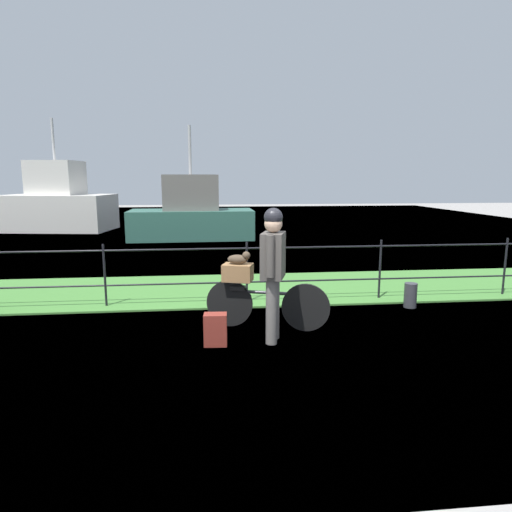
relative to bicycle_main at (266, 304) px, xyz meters
The scene contains 12 objects.
ground_plane 1.06m from the bicycle_main, 98.57° to the right, with size 60.00×60.00×0.00m, color #9E9993.
grass_strip 2.18m from the bicycle_main, 93.98° to the left, with size 27.00×2.40×0.03m, color #478438.
harbor_water 11.54m from the bicycle_main, 90.74° to the left, with size 30.00×30.00×0.00m, color #60849E.
iron_fence 1.28m from the bicycle_main, 96.84° to the left, with size 18.04×0.04×1.02m.
bicycle_main is the anchor object (origin of this frame).
wooden_crate 0.57m from the bicycle_main, 162.80° to the left, with size 0.39×0.26×0.23m, color olive.
terrier_dog 0.71m from the bicycle_main, 162.80° to the left, with size 0.32×0.22×0.18m.
cyclist_person 0.82m from the bicycle_main, 86.55° to the right, with size 0.37×0.52×1.68m.
backpack_on_paving 0.90m from the bicycle_main, 141.23° to the right, with size 0.28×0.18×0.40m, color maroon.
mooring_bollard 2.54m from the bicycle_main, 17.19° to the left, with size 0.20×0.20×0.39m, color #38383D.
moored_boat_near 14.06m from the bicycle_main, 118.25° to the left, with size 4.31×2.87×4.30m.
moored_boat_mid 9.42m from the bicycle_main, 98.21° to the left, with size 4.15×1.82×3.75m.
Camera 1 is at (-0.59, -4.76, 2.03)m, focal length 30.97 mm.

